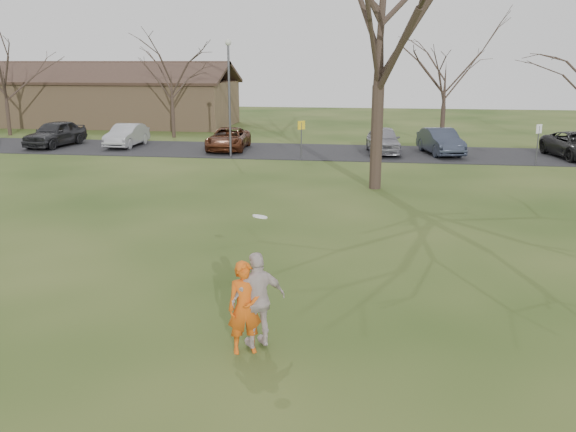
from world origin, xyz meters
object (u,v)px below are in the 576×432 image
object	(u,v)px
car_1	(127,135)
catching_play	(258,299)
player_defender	(245,308)
car_5	(441,141)
big_tree	(381,12)
building	(109,101)
car_0	(55,133)
car_2	(228,139)
car_4	(383,140)
lamp_post	(229,83)

from	to	relation	value
car_1	catching_play	size ratio (longest dim) A/B	1.69
player_defender	car_5	world-z (taller)	player_defender
catching_play	car_1	bearing A→B (deg)	117.61
catching_play	big_tree	bearing A→B (deg)	82.66
catching_play	building	xyz separation A→B (m)	(-20.06, 38.04, 0.97)
car_0	car_1	size ratio (longest dim) A/B	1.11
catching_play	car_0	bearing A→B (deg)	125.41
car_2	player_defender	bearing A→B (deg)	-78.97
car_4	building	xyz separation A→B (m)	(-22.32, 13.08, 1.15)
car_2	lamp_post	world-z (taller)	lamp_post
building	big_tree	size ratio (longest dim) A/B	1.47
player_defender	car_1	distance (m)	28.75
car_1	big_tree	xyz separation A→B (m)	(15.24, -10.39, 6.28)
car_0	building	bearing A→B (deg)	106.92
car_1	player_defender	bearing A→B (deg)	-63.31
car_2	car_5	size ratio (longest dim) A/B	1.06
car_4	catching_play	world-z (taller)	catching_play
car_5	lamp_post	distance (m)	12.21
player_defender	catching_play	xyz separation A→B (m)	(0.21, 0.17, 0.10)
lamp_post	car_1	bearing A→B (deg)	158.24
car_4	player_defender	bearing A→B (deg)	-100.70
car_2	catching_play	xyz separation A→B (m)	(6.79, -24.96, 0.28)
big_tree	catching_play	bearing A→B (deg)	-97.34
player_defender	car_1	bearing A→B (deg)	95.47
player_defender	car_2	bearing A→B (deg)	83.06
building	lamp_post	world-z (taller)	lamp_post
player_defender	lamp_post	world-z (taller)	lamp_post
car_2	building	size ratio (longest dim) A/B	0.22
car_2	building	xyz separation A→B (m)	(-13.27, 13.08, 1.25)
player_defender	car_0	world-z (taller)	player_defender
car_0	car_1	bearing A→B (deg)	14.12
car_2	car_5	distance (m)	12.24
car_0	building	distance (m)	13.44
car_0	car_1	world-z (taller)	car_0
car_0	lamp_post	distance (m)	12.25
car_1	car_2	bearing A→B (deg)	-4.50
car_2	car_5	bearing A→B (deg)	-3.42
player_defender	car_4	bearing A→B (deg)	62.79
car_1	lamp_post	bearing A→B (deg)	-22.15
car_0	car_4	bearing A→B (deg)	6.96
car_2	car_4	world-z (taller)	car_4
big_tree	player_defender	bearing A→B (deg)	-98.03
car_4	building	distance (m)	25.89
car_0	car_4	xyz separation A→B (m)	(19.93, 0.10, -0.04)
car_4	car_0	bearing A→B (deg)	175.20
car_4	lamp_post	bearing A→B (deg)	-168.88
player_defender	big_tree	xyz separation A→B (m)	(2.15, 15.21, 6.14)
car_1	car_5	xyz separation A→B (m)	(18.75, -0.42, 0.04)
car_5	building	distance (m)	28.67
lamp_post	car_2	bearing A→B (deg)	106.73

